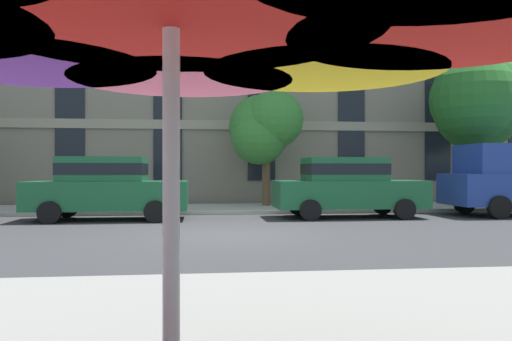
# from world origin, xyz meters

# --- Properties ---
(ground_plane) EXTENTS (120.00, 120.00, 0.00)m
(ground_plane) POSITION_xyz_m (0.00, 0.00, 0.00)
(ground_plane) COLOR #38383A
(sidewalk_far) EXTENTS (56.00, 3.60, 0.12)m
(sidewalk_far) POSITION_xyz_m (0.00, 6.80, 0.06)
(sidewalk_far) COLOR #B2ADA3
(sidewalk_far) RESTS_ON ground
(apartment_building) EXTENTS (36.91, 12.08, 19.20)m
(apartment_building) POSITION_xyz_m (-0.00, 14.99, 9.60)
(apartment_building) COLOR gray
(apartment_building) RESTS_ON ground
(sedan_green) EXTENTS (4.40, 1.98, 1.78)m
(sedan_green) POSITION_xyz_m (-3.19, 3.70, 0.95)
(sedan_green) COLOR #195933
(sedan_green) RESTS_ON ground
(sedan_green_midblock) EXTENTS (4.40, 1.98, 1.78)m
(sedan_green_midblock) POSITION_xyz_m (3.77, 3.70, 0.95)
(sedan_green_midblock) COLOR #195933
(sedan_green_midblock) RESTS_ON ground
(street_tree_middle) EXTENTS (2.70, 2.60, 4.34)m
(street_tree_middle) POSITION_xyz_m (1.80, 7.32, 3.05)
(street_tree_middle) COLOR brown
(street_tree_middle) RESTS_ON ground
(street_tree_right) EXTENTS (3.81, 3.76, 5.59)m
(street_tree_right) POSITION_xyz_m (9.62, 6.56, 3.91)
(street_tree_right) COLOR brown
(street_tree_right) RESTS_ON ground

